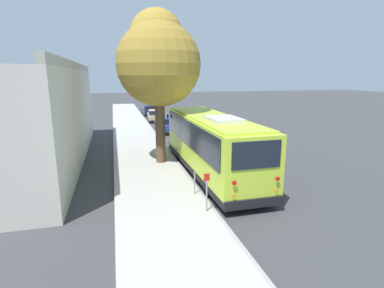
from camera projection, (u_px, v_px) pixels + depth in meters
The scene contains 11 objects.
ground_plane at pixel (206, 165), 17.56m from camera, with size 160.00×160.00×0.00m, color #3D3D3F.
sidewalk_slab at pixel (147, 169), 16.69m from camera, with size 80.00×3.61×0.15m, color #B2AFA8.
curb_strip at pixel (180, 166), 17.15m from camera, with size 80.00×0.14×0.15m, color #9D9A94.
shuttle_bus at pixel (211, 141), 15.79m from camera, with size 10.57×2.77×3.27m.
parked_sedan_blue at pixel (166, 125), 28.13m from camera, with size 4.42×1.81×1.33m.
parked_sedan_tan at pixel (155, 116), 34.88m from camera, with size 4.43×1.99×1.27m.
parked_sedan_navy at pixel (149, 111), 40.19m from camera, with size 4.23×1.83×1.26m.
street_tree at pixel (158, 59), 16.60m from camera, with size 4.68×4.68×8.66m.
sign_post_near at pixel (207, 192), 11.14m from camera, with size 0.06×0.22×1.48m.
sign_post_far at pixel (195, 182), 12.83m from camera, with size 0.06×0.06×1.08m.
building_backdrop at pixel (25, 118), 17.44m from camera, with size 17.61×6.16×5.90m.
Camera 1 is at (-16.08, 5.07, 5.14)m, focal length 28.00 mm.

